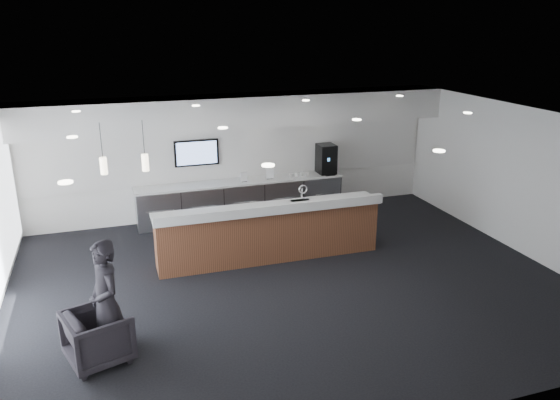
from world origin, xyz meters
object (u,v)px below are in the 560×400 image
object	(u,v)px
service_counter	(269,232)
lounge_guest	(106,302)
coffee_machine	(326,159)
armchair	(98,336)

from	to	relation	value
service_counter	lounge_guest	world-z (taller)	lounge_guest
service_counter	lounge_guest	distance (m)	4.13
service_counter	coffee_machine	size ratio (longest dim) A/B	6.26
coffee_machine	armchair	bearing A→B (deg)	-137.81
coffee_machine	armchair	world-z (taller)	coffee_machine
coffee_machine	service_counter	bearing A→B (deg)	-132.29
armchair	lounge_guest	world-z (taller)	lounge_guest
service_counter	lounge_guest	bearing A→B (deg)	-140.29
service_counter	coffee_machine	bearing A→B (deg)	48.08
coffee_machine	lounge_guest	xyz separation A→B (m)	(-5.45, -5.09, -0.41)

